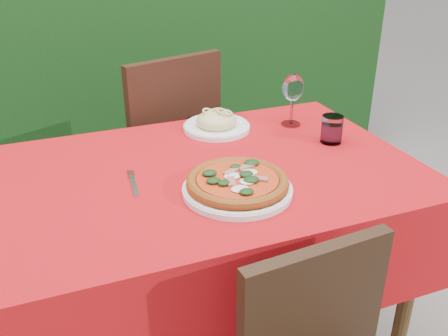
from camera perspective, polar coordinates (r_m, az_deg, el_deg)
name	(u,v)px	position (r m, az deg, el deg)	size (l,w,h in m)	color
hedge	(114,25)	(2.92, -12.49, 15.67)	(3.20, 0.55, 1.78)	black
dining_table	(212,210)	(1.61, -1.33, -4.86)	(1.26, 0.86, 0.75)	#4D3518
chair_far	(164,145)	(2.21, -6.82, 2.62)	(0.53, 0.53, 0.95)	black
pizza_plate	(237,184)	(1.38, 1.55, -1.88)	(0.31, 0.31, 0.06)	white
pasta_plate	(217,123)	(1.81, -0.85, 5.13)	(0.24, 0.24, 0.07)	white
water_glass	(332,131)	(1.74, 12.21, 4.21)	(0.07, 0.07, 0.10)	silver
wine_glass	(293,90)	(1.84, 7.89, 8.84)	(0.08, 0.08, 0.19)	silver
fork	(134,185)	(1.45, -10.24, -1.96)	(0.02, 0.18, 0.00)	silver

